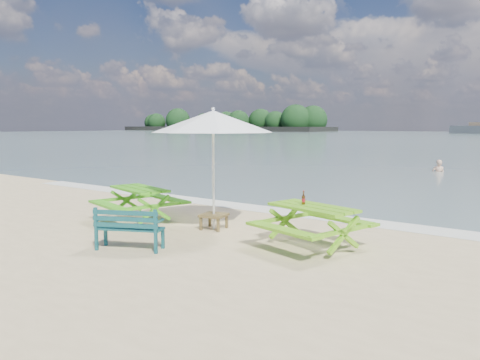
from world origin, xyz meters
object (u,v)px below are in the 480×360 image
Objects in this scene: side_table at (214,221)px; swimmer at (438,176)px; picnic_table_left at (140,205)px; patio_umbrella at (213,122)px; picnic_table_right at (312,228)px; park_bench at (130,237)px; beer_bottle at (303,200)px.

swimmer reaches higher than side_table.
swimmer is at bearing 80.62° from picnic_table_left.
patio_umbrella is at bearing 0.00° from side_table.
side_table is 0.20× the size of patio_umbrella.
picnic_table_left is at bearing -169.95° from patio_umbrella.
picnic_table_left is 2.08m from side_table.
picnic_table_right is 3.45m from park_bench.
patio_umbrella is (2.04, 0.36, 2.01)m from picnic_table_left.
side_table is 0.38× the size of swimmer.
swimmer is (0.80, 16.81, -2.65)m from patio_umbrella.
picnic_table_right is 1.34× the size of swimmer.
park_bench is (1.86, -1.90, -0.15)m from picnic_table_left.
side_table is at bearing 0.00° from patio_umbrella.
patio_umbrella is (0.00, 0.00, 2.22)m from side_table.
swimmer is (-1.74, 16.95, -0.64)m from picnic_table_right.
patio_umbrella is (-2.54, 0.14, 2.02)m from picnic_table_right.
side_table is 16.83m from swimmer.
picnic_table_right is at bearing 37.86° from park_bench.
patio_umbrella is (0.19, 2.26, 2.17)m from park_bench.
beer_bottle is at bearing -2.13° from patio_umbrella.
patio_umbrella reaches higher than picnic_table_left.
picnic_table_left reaches higher than side_table.
side_table is at bearing -92.71° from swimmer.
picnic_table_left is 0.72× the size of patio_umbrella.
side_table is at bearing 10.05° from picnic_table_left.
beer_bottle reaches higher than picnic_table_left.
picnic_table_right is 1.71× the size of park_bench.
park_bench is at bearing -94.69° from side_table.
picnic_table_left is 4.39m from beer_bottle.
side_table is at bearing 85.31° from park_bench.
picnic_table_left is at bearing 134.37° from park_bench.
side_table is (0.19, 2.26, -0.06)m from park_bench.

